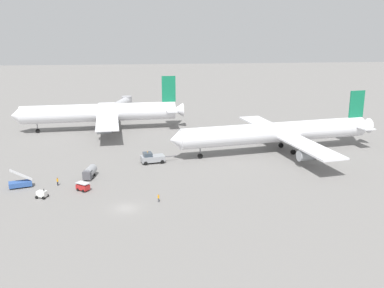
{
  "coord_description": "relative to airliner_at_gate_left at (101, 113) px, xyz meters",
  "views": [
    {
      "loc": [
        4.24,
        -76.06,
        32.83
      ],
      "look_at": [
        15.27,
        28.83,
        4.0
      ],
      "focal_mm": 41.31,
      "sensor_mm": 36.0,
      "label": 1
    }
  ],
  "objects": [
    {
      "name": "jet_bridge",
      "position": [
        4.97,
        20.72,
        -1.16
      ],
      "size": [
        8.51,
        21.92,
        6.25
      ],
      "color": "#B7B7BC",
      "rests_on": "ground"
    },
    {
      "name": "gse_baggage_cart_trailing",
      "position": [
        1.02,
        -53.14,
        -4.77
      ],
      "size": [
        3.13,
        2.89,
        1.71
      ],
      "color": "red",
      "rests_on": "ground"
    },
    {
      "name": "pushback_tug",
      "position": [
        15.31,
        -35.89,
        -4.36
      ],
      "size": [
        8.99,
        4.17,
        2.98
      ],
      "color": "gray",
      "rests_on": "ground"
    },
    {
      "name": "gse_gpu_cart_small",
      "position": [
        -6.45,
        -56.22,
        -4.84
      ],
      "size": [
        2.51,
        2.2,
        1.9
      ],
      "color": "silver",
      "rests_on": "ground"
    },
    {
      "name": "ground_crew_marshaller_foreground",
      "position": [
        16.1,
        -60.71,
        -4.8
      ],
      "size": [
        0.36,
        0.5,
        1.59
      ],
      "color": "#4C4C51",
      "rests_on": "ground"
    },
    {
      "name": "ground_plane",
      "position": [
        10.03,
        -63.02,
        -5.63
      ],
      "size": [
        600.0,
        600.0,
        0.0
      ],
      "primitive_type": "plane",
      "color": "slate"
    },
    {
      "name": "airliner_at_gate_left",
      "position": [
        0.0,
        0.0,
        0.0
      ],
      "size": [
        53.39,
        44.42,
        16.76
      ],
      "color": "silver",
      "rests_on": "ground"
    },
    {
      "name": "gse_stair_truck_yellow",
      "position": [
        -12.08,
        -49.92,
        -4.6
      ],
      "size": [
        4.93,
        3.22,
        4.06
      ],
      "color": "#2D5199",
      "rests_on": "ground"
    },
    {
      "name": "airliner_being_pushed",
      "position": [
        48.27,
        -29.82,
        -0.37
      ],
      "size": [
        56.91,
        47.58,
        15.33
      ],
      "color": "silver",
      "rests_on": "ground"
    },
    {
      "name": "ground_crew_wing_walker_right",
      "position": [
        -4.66,
        -49.59,
        -4.72
      ],
      "size": [
        0.36,
        0.36,
        1.75
      ],
      "color": "black",
      "rests_on": "ground"
    },
    {
      "name": "gse_fuel_bowser_stubby",
      "position": [
        1.48,
        -45.43,
        -4.3
      ],
      "size": [
        2.75,
        5.16,
        2.4
      ],
      "color": "gray",
      "rests_on": "ground"
    }
  ]
}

